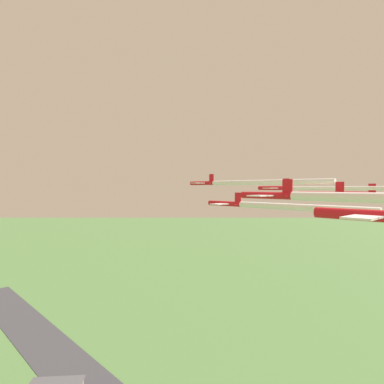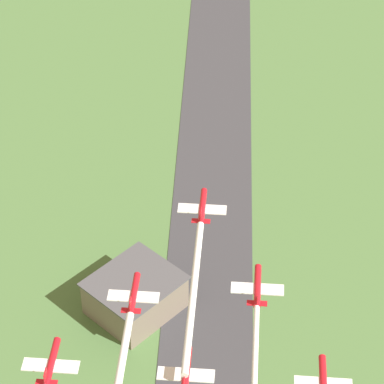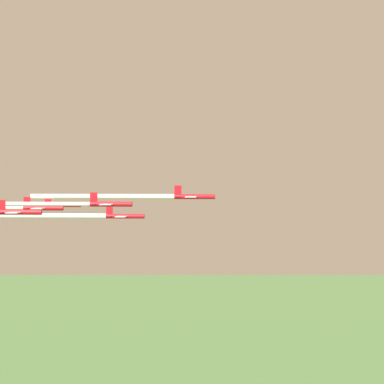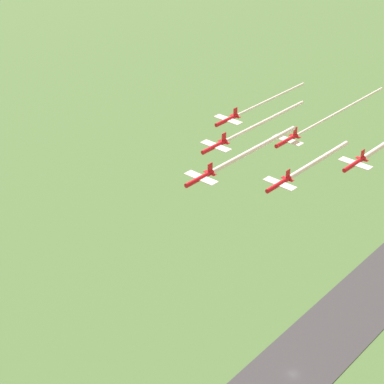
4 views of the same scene
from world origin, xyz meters
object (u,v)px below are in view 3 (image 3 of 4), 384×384
object	(u,v)px
jet_0	(193,196)
jet_4	(42,208)
jet_5	(18,212)
jet_3	(61,205)
jet_6	(5,209)
jet_1	(124,216)
jet_2	(109,204)

from	to	relation	value
jet_0	jet_4	world-z (taller)	jet_0
jet_4	jet_5	distance (m)	21.94
jet_3	jet_6	size ratio (longest dim) A/B	1.00
jet_0	jet_1	xyz separation A→B (m)	(21.39, 3.20, -5.26)
jet_1	jet_6	size ratio (longest dim) A/B	1.00
jet_3	jet_6	bearing A→B (deg)	-120.47
jet_0	jet_1	distance (m)	22.26
jet_2	jet_4	world-z (taller)	jet_2
jet_0	jet_3	world-z (taller)	jet_0
jet_4	jet_6	size ratio (longest dim) A/B	1.00
jet_4	jet_5	xyz separation A→B (m)	(-13.80, 17.05, -0.19)
jet_5	jet_6	world-z (taller)	jet_5
jet_2	jet_4	bearing A→B (deg)	-120.47
jet_3	jet_4	size ratio (longest dim) A/B	1.00
jet_2	jet_6	distance (m)	57.64
jet_2	jet_5	distance (m)	21.68
jet_1	jet_3	world-z (taller)	jet_3
jet_5	jet_6	bearing A→B (deg)	-161.22
jet_4	jet_5	bearing A→B (deg)	0.00
jet_6	jet_3	bearing A→B (deg)	59.53
jet_3	jet_2	bearing A→B (deg)	29.54
jet_2	jet_6	bearing A→B (deg)	-139.64
jet_4	jet_2	bearing A→B (deg)	59.53
jet_0	jet_2	xyz separation A→B (m)	(7.59, 20.25, -1.53)
jet_1	jet_2	distance (m)	22.25
jet_6	jet_5	bearing A→B (deg)	18.78
jet_4	jet_6	world-z (taller)	jet_4
jet_3	jet_5	bearing A→B (deg)	0.00
jet_0	jet_5	distance (m)	43.37
jet_2	jet_0	bearing A→B (deg)	120.47
jet_2	jet_4	distance (m)	21.67
jet_3	jet_1	bearing A→B (deg)	59.53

